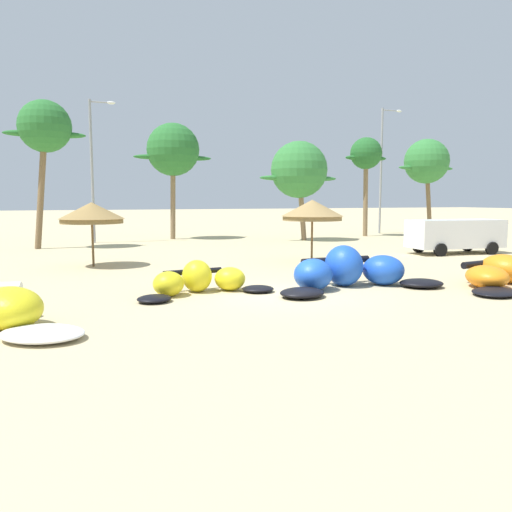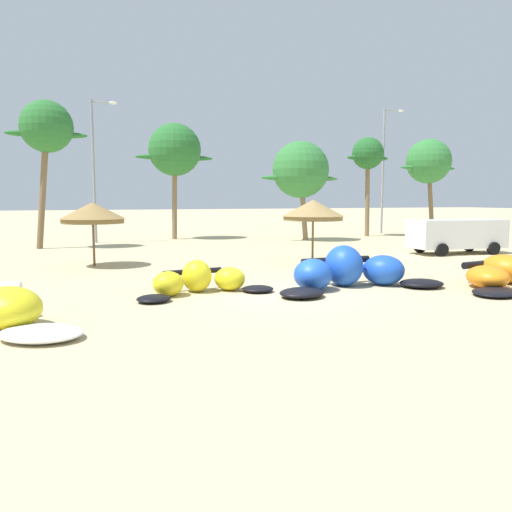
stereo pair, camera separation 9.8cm
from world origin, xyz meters
The scene contains 13 objects.
ground_plane centered at (0.00, 0.00, 0.00)m, with size 260.00×260.00×0.00m, color #C6B284.
kite_left centered at (-2.36, 1.18, 0.39)m, with size 4.63×2.36×1.02m.
kite_left_of_center centered at (2.55, 0.38, 0.53)m, with size 6.29×2.91×1.39m.
beach_umbrella_near_van centered at (-5.08, 9.03, 2.35)m, with size 2.80×2.80×2.81m.
beach_umbrella_middle centered at (4.60, 7.00, 2.44)m, with size 2.90×2.90×2.92m.
parked_van centered at (13.44, 7.49, 1.09)m, with size 5.27×2.56×1.84m.
palm_left centered at (-6.99, 18.58, 7.06)m, with size 4.56×3.04×8.70m.
palm_left_of_gap centered at (1.53, 23.00, 6.47)m, with size 5.73×3.82×8.44m.
palm_center_left centered at (9.48, 18.43, 4.97)m, with size 5.98×3.99×7.00m.
palm_center_right centered at (16.31, 20.45, 6.34)m, with size 3.72×2.48×7.77m.
palm_right_of_gap centered at (22.52, 20.84, 6.03)m, with size 5.56×3.71×7.94m.
lamppost_west_center centered at (-4.10, 21.70, 5.27)m, with size 1.74×0.24×9.48m.
lamppost_east_center centered at (19.52, 22.79, 5.86)m, with size 2.03×0.24×10.57m.
Camera 2 is at (-6.33, -14.15, 2.95)m, focal length 35.58 mm.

